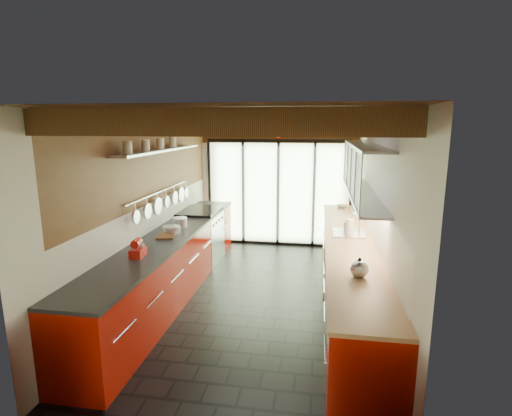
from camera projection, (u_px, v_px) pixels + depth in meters
name	position (u px, v px, depth m)	size (l,w,h in m)	color
ground	(257.00, 298.00, 5.77)	(5.50, 5.50, 0.00)	black
room_shell	(257.00, 185.00, 5.43)	(5.50, 5.50, 5.50)	silver
ceiling_beams	(262.00, 125.00, 5.63)	(3.14, 5.06, 4.90)	#593316
glass_door	(278.00, 165.00, 8.03)	(2.95, 0.10, 2.90)	#C6EAAD
left_counter	(172.00, 263.00, 5.87)	(0.68, 5.00, 0.92)	#990F02
range_stove	(201.00, 236.00, 7.27)	(0.66, 0.90, 0.97)	silver
right_counter	(349.00, 273.00, 5.47)	(0.68, 5.00, 0.92)	#990F02
sink_assembly	(350.00, 231.00, 5.75)	(0.45, 0.52, 0.43)	silver
upper_cabinets_right	(364.00, 170.00, 5.45)	(0.34, 3.00, 3.00)	silver
left_wall_fixtures	(163.00, 171.00, 5.91)	(0.28, 2.60, 0.96)	silver
stand_mixer	(138.00, 249.00, 4.74)	(0.16, 0.26, 0.22)	red
pot_large	(180.00, 222.00, 6.13)	(0.22, 0.22, 0.14)	silver
pot_small	(171.00, 229.00, 5.79)	(0.25, 0.25, 0.10)	silver
cutting_board	(166.00, 236.00, 5.59)	(0.23, 0.32, 0.03)	brown
kettle	(359.00, 268.00, 4.10)	(0.22, 0.25, 0.23)	silver
paper_towel	(350.00, 228.00, 5.57)	(0.13, 0.13, 0.30)	white
soap_bottle	(348.00, 225.00, 5.85)	(0.09, 0.10, 0.21)	silver
bowl	(342.00, 206.00, 7.55)	(0.21, 0.21, 0.05)	silver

